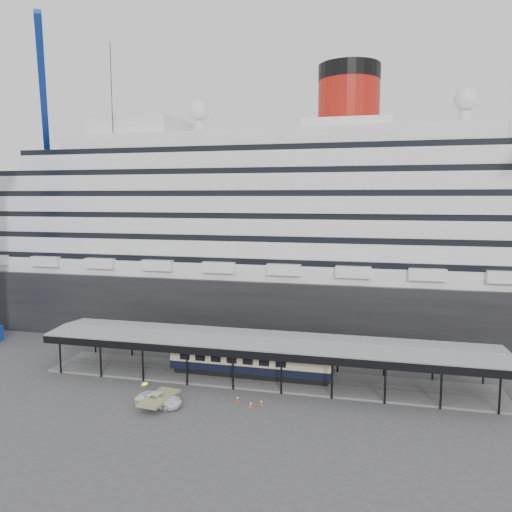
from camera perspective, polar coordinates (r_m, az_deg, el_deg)
name	(u,v)px	position (r m, az deg, el deg)	size (l,w,h in m)	color
ground	(255,394)	(59.44, -0.11, -15.55)	(200.00, 200.00, 0.00)	#3C3C3F
cruise_ship	(299,222)	(86.51, 4.99, 3.93)	(130.00, 30.00, 43.90)	black
platform_canopy	(265,361)	(63.18, 0.99, -11.89)	(56.00, 9.18, 5.30)	slate
port_truck	(159,400)	(57.25, -11.02, -15.80)	(2.36, 5.12, 1.42)	white
pullman_carriage	(250,359)	(63.55, -0.65, -11.68)	(20.54, 2.88, 20.15)	black
traffic_cone_left	(238,398)	(57.56, -2.11, -15.95)	(0.38, 0.38, 0.68)	red
traffic_cone_mid	(261,402)	(56.57, 0.60, -16.37)	(0.38, 0.38, 0.69)	#D4410B
traffic_cone_right	(251,404)	(56.04, -0.61, -16.58)	(0.46, 0.46, 0.72)	#F2470D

